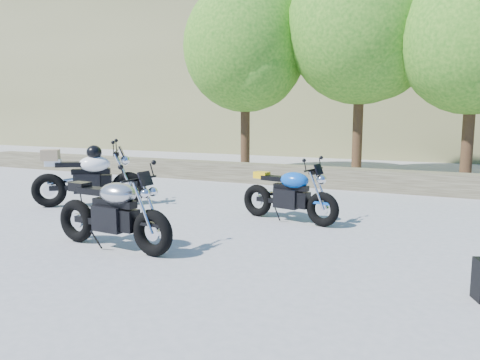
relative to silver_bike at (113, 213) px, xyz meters
name	(u,v)px	position (x,y,z in m)	size (l,w,h in m)	color
ground	(199,238)	(0.78, 0.95, -0.49)	(90.00, 90.00, 0.00)	gray
stone_wall	(308,176)	(0.78, 6.45, -0.24)	(22.00, 0.55, 0.50)	#4C4533
hillside	(458,23)	(3.78, 28.95, 7.01)	(80.00, 30.00, 15.00)	olive
tree_decid_left	(248,51)	(-1.61, 8.09, 3.14)	(3.67, 3.67, 5.62)	#382314
tree_decid_mid	(365,31)	(1.69, 8.49, 3.55)	(4.08, 4.08, 6.24)	#382314
tree_decid_right	(479,42)	(4.49, 7.89, 3.01)	(3.54, 3.54, 5.41)	#382314
silver_bike	(113,213)	(0.00, 0.00, 0.00)	(2.01, 0.64, 1.01)	black
white_bike	(88,176)	(-2.41, 2.14, 0.10)	(1.89, 1.37, 1.21)	black
blue_bike	(289,195)	(1.62, 2.56, -0.03)	(1.85, 0.66, 0.94)	black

